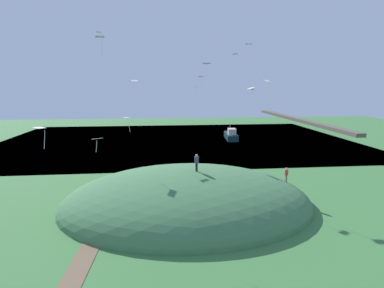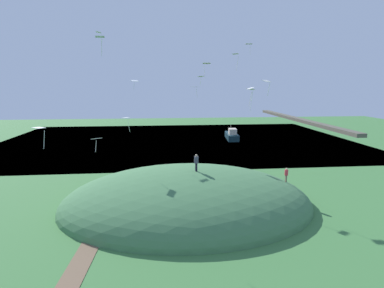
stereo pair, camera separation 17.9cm
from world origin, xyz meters
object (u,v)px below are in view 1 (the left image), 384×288
at_px(kite_1, 195,87).
at_px(kite_2, 249,44).
at_px(kite_10, 201,77).
at_px(kite_13, 251,90).
at_px(boat_on_lake, 231,135).
at_px(kite_3, 251,90).
at_px(person_near_shore, 197,161).
at_px(kite_6, 267,82).
at_px(kite_8, 236,55).
at_px(kite_12, 97,139).
at_px(kite_9, 99,35).
at_px(kite_5, 100,38).
at_px(mooring_post, 166,168).
at_px(kite_11, 126,119).
at_px(kite_0, 134,81).
at_px(kite_4, 206,64).
at_px(kite_7, 40,129).

height_order(kite_1, kite_2, kite_2).
relative_size(kite_10, kite_13, 0.55).
xyz_separation_m(boat_on_lake, kite_3, (37.60, -6.80, 11.22)).
relative_size(person_near_shore, kite_1, 1.17).
bearing_deg(kite_6, kite_3, 174.37).
bearing_deg(kite_8, kite_12, -48.10).
xyz_separation_m(kite_3, kite_9, (3.60, -15.29, 5.06)).
xyz_separation_m(kite_10, kite_13, (12.19, 3.13, -1.53)).
bearing_deg(kite_5, kite_10, 107.41).
relative_size(kite_10, mooring_post, 0.97).
height_order(kite_2, kite_3, kite_2).
bearing_deg(kite_11, kite_0, 175.81).
relative_size(kite_4, kite_12, 1.59).
height_order(kite_1, kite_13, kite_13).
height_order(kite_6, kite_10, kite_10).
distance_m(boat_on_lake, kite_4, 35.13).
height_order(person_near_shore, kite_11, kite_11).
height_order(kite_0, kite_1, kite_0).
bearing_deg(kite_9, kite_7, -54.47).
relative_size(kite_7, kite_8, 0.84).
xyz_separation_m(person_near_shore, kite_2, (-8.89, 7.76, 12.91)).
bearing_deg(kite_12, kite_9, -178.79).
height_order(kite_2, kite_8, kite_2).
bearing_deg(person_near_shore, kite_2, -60.04).
height_order(kite_1, kite_4, kite_4).
relative_size(kite_3, mooring_post, 1.52).
bearing_deg(kite_6, kite_7, -90.83).
xyz_separation_m(kite_0, kite_8, (1.58, 12.64, 3.19)).
xyz_separation_m(kite_3, kite_11, (-0.27, -13.61, -2.99)).
xyz_separation_m(person_near_shore, kite_1, (-12.89, 1.27, 7.49)).
relative_size(boat_on_lake, kite_10, 6.70).
relative_size(kite_2, kite_12, 1.09).
bearing_deg(person_near_shore, kite_3, -89.39).
bearing_deg(kite_2, person_near_shore, -41.12).
xyz_separation_m(boat_on_lake, kite_8, (32.16, -7.27, 15.47)).
relative_size(kite_2, kite_6, 0.99).
height_order(kite_0, kite_9, kite_9).
bearing_deg(kite_13, kite_4, -169.20).
height_order(kite_0, mooring_post, kite_0).
height_order(person_near_shore, kite_8, kite_8).
xyz_separation_m(boat_on_lake, kite_1, (26.93, -11.76, 11.47)).
distance_m(kite_2, kite_10, 7.36).
relative_size(kite_5, kite_9, 1.13).
bearing_deg(kite_11, kite_10, 127.32).
distance_m(kite_2, kite_7, 26.89).
relative_size(kite_0, kite_12, 0.97).
height_order(kite_7, kite_11, kite_11).
bearing_deg(kite_0, boat_on_lake, 146.93).
bearing_deg(kite_1, mooring_post, -92.63).
height_order(boat_on_lake, kite_10, kite_10).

